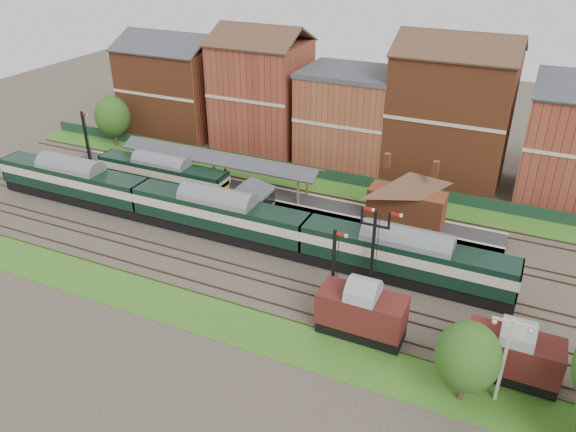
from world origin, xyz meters
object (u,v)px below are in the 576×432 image
at_px(signal_box, 253,201).
at_px(platform_railcar, 163,174).
at_px(semaphore_bracket, 374,245).
at_px(dmu_train, 219,214).
at_px(goods_van_a, 362,312).

xyz_separation_m(signal_box, platform_railcar, (-14.08, 3.25, -0.85)).
bearing_deg(semaphore_bracket, dmu_train, 171.79).
height_order(signal_box, platform_railcar, signal_box).
bearing_deg(signal_box, semaphore_bracket, -20.92).
relative_size(signal_box, platform_railcar, 0.35).
xyz_separation_m(semaphore_bracket, goods_van_a, (1.19, -6.50, -2.28)).
relative_size(signal_box, semaphore_bracket, 0.73).
height_order(semaphore_bracket, platform_railcar, semaphore_bracket).
relative_size(signal_box, dmu_train, 0.10).
distance_m(platform_railcar, goods_van_a, 34.04).
distance_m(signal_box, platform_railcar, 14.47).
distance_m(dmu_train, platform_railcar, 13.46).
distance_m(signal_box, goods_van_a, 20.35).
relative_size(platform_railcar, goods_van_a, 2.52).
bearing_deg(signal_box, dmu_train, -125.26).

